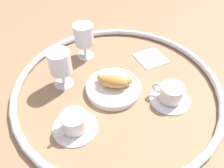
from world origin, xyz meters
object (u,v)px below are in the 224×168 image
Objects in this scene: croissant_large at (112,81)px; juice_glass_left at (59,63)px; juice_glass_right at (82,36)px; folded_napkin at (150,58)px; pastry_plate at (112,88)px; coffee_cup_near at (72,123)px; coffee_cup_far at (169,94)px.

croissant_large is 0.19m from juice_glass_left.
croissant_large is at bearing -57.66° from juice_glass_right.
juice_glass_left reaches higher than folded_napkin.
coffee_cup_near is (-0.11, -0.16, 0.01)m from pastry_plate.
juice_glass_left is at bearing 171.61° from pastry_plate.
pastry_plate is 1.75× the size of folded_napkin.
croissant_large is 0.23m from folded_napkin.
folded_napkin is (0.15, 0.18, -0.01)m from pastry_plate.
juice_glass_right reaches higher than coffee_cup_far.
juice_glass_left and juice_glass_right have the same top height.
juice_glass_right is (-0.12, 0.19, 0.08)m from pastry_plate.
coffee_cup_far is at bearing -12.15° from croissant_large.
folded_napkin is at bearing -2.36° from juice_glass_right.
croissant_large is 0.99× the size of coffee_cup_near.
coffee_cup_near is at bearing -126.81° from folded_napkin.
coffee_cup_far is at bearing -9.84° from juice_glass_left.
pastry_plate is at bearing -8.39° from juice_glass_left.
folded_napkin is (0.27, -0.01, -0.09)m from juice_glass_right.
coffee_cup_near reaches higher than folded_napkin.
croissant_large reaches higher than coffee_cup_far.
pastry_plate is 0.03m from croissant_large.
coffee_cup_far is 1.24× the size of folded_napkin.
pastry_plate is at bearing -128.86° from folded_napkin.
juice_glass_left reaches higher than pastry_plate.
juice_glass_right is 1.27× the size of folded_napkin.
juice_glass_right is (-0.01, 0.35, 0.07)m from coffee_cup_near.
coffee_cup_near is 1.00× the size of coffee_cup_far.
coffee_cup_near is 0.32m from coffee_cup_far.
pastry_plate is 1.41× the size of coffee_cup_near.
croissant_large is 0.23m from juice_glass_right.
folded_napkin is at bearing 50.75° from croissant_large.
juice_glass_left is (-0.18, 0.02, 0.05)m from croissant_large.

